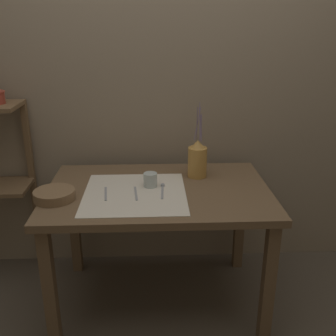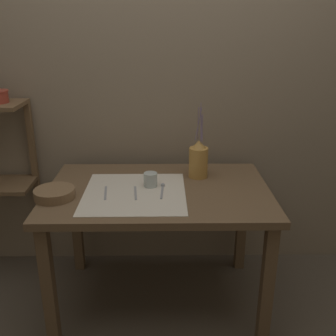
{
  "view_description": "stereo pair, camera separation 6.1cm",
  "coord_description": "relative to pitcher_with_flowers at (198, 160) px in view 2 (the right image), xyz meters",
  "views": [
    {
      "loc": [
        -0.03,
        -1.98,
        1.59
      ],
      "look_at": [
        0.05,
        0.0,
        0.86
      ],
      "focal_mm": 42.0,
      "sensor_mm": 36.0,
      "label": 1
    },
    {
      "loc": [
        0.03,
        -1.98,
        1.59
      ],
      "look_at": [
        0.05,
        0.0,
        0.86
      ],
      "focal_mm": 42.0,
      "sensor_mm": 36.0,
      "label": 2
    }
  ],
  "objects": [
    {
      "name": "wooden_bowl",
      "position": [
        -0.77,
        -0.29,
        -0.08
      ],
      "size": [
        0.21,
        0.21,
        0.05
      ],
      "color": "brown",
      "rests_on": "wooden_table"
    },
    {
      "name": "spoon_outer",
      "position": [
        -0.21,
        -0.18,
        -0.1
      ],
      "size": [
        0.03,
        0.18,
        0.02
      ],
      "color": "#939399",
      "rests_on": "wooden_table"
    },
    {
      "name": "fork_outer",
      "position": [
        -0.35,
        -0.24,
        -0.1
      ],
      "size": [
        0.03,
        0.17,
        0.0
      ],
      "color": "#939399",
      "rests_on": "wooden_table"
    },
    {
      "name": "knife_center",
      "position": [
        -0.51,
        -0.24,
        -0.1
      ],
      "size": [
        0.03,
        0.17,
        0.0
      ],
      "color": "#939399",
      "rests_on": "wooden_table"
    },
    {
      "name": "linen_cloth",
      "position": [
        -0.36,
        -0.24,
        -0.1
      ],
      "size": [
        0.54,
        0.55,
        0.0
      ],
      "color": "beige",
      "rests_on": "wooden_table"
    },
    {
      "name": "ground_plane",
      "position": [
        -0.23,
        -0.17,
        -0.84
      ],
      "size": [
        12.0,
        12.0,
        0.0
      ],
      "primitive_type": "plane",
      "color": "brown"
    },
    {
      "name": "stone_wall_back",
      "position": [
        -0.23,
        0.34,
        0.36
      ],
      "size": [
        7.0,
        0.06,
        2.4
      ],
      "color": "gray",
      "rests_on": "ground_plane"
    },
    {
      "name": "wooden_table",
      "position": [
        -0.23,
        -0.17,
        -0.2
      ],
      "size": [
        1.22,
        0.8,
        0.74
      ],
      "color": "brown",
      "rests_on": "ground_plane"
    },
    {
      "name": "glass_tumbler_near",
      "position": [
        -0.28,
        -0.15,
        -0.06
      ],
      "size": [
        0.08,
        0.08,
        0.08
      ],
      "color": "#B7C1BC",
      "rests_on": "wooden_table"
    },
    {
      "name": "pitcher_with_flowers",
      "position": [
        0.0,
        0.0,
        0.0
      ],
      "size": [
        0.11,
        0.11,
        0.44
      ],
      "color": "#B7843D",
      "rests_on": "wooden_table"
    }
  ]
}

